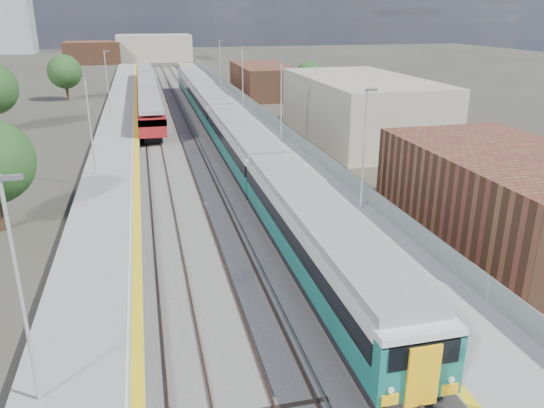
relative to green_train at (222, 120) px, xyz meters
name	(u,v)px	position (x,y,z in m)	size (l,w,h in m)	color
ground	(204,136)	(-1.50, 3.67, -2.31)	(320.00, 320.00, 0.00)	#47443A
ballast_bed	(182,132)	(-3.75, 6.17, -2.28)	(10.50, 155.00, 0.06)	#565451
tracks	(186,128)	(-3.15, 7.84, -2.20)	(8.96, 160.00, 0.17)	#4C3323
platform_right	(247,124)	(3.78, 6.16, -1.77)	(4.70, 155.00, 8.52)	slate
platform_left	(119,131)	(-10.55, 6.16, -1.79)	(4.30, 155.00, 8.52)	slate
buildings	(87,21)	(-19.62, 92.27, 8.40)	(72.00, 185.50, 40.00)	brown
green_train	(222,120)	(0.00, 0.00, 0.00)	(2.98, 82.78, 3.28)	black
red_train	(147,89)	(-7.00, 27.48, -0.22)	(2.79, 56.68, 3.53)	black
tree_c	(65,72)	(-18.88, 33.58, 1.98)	(5.02, 5.02, 6.81)	#382619
tree_d	(309,75)	(17.54, 26.57, 1.28)	(4.21, 4.21, 5.70)	#382619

